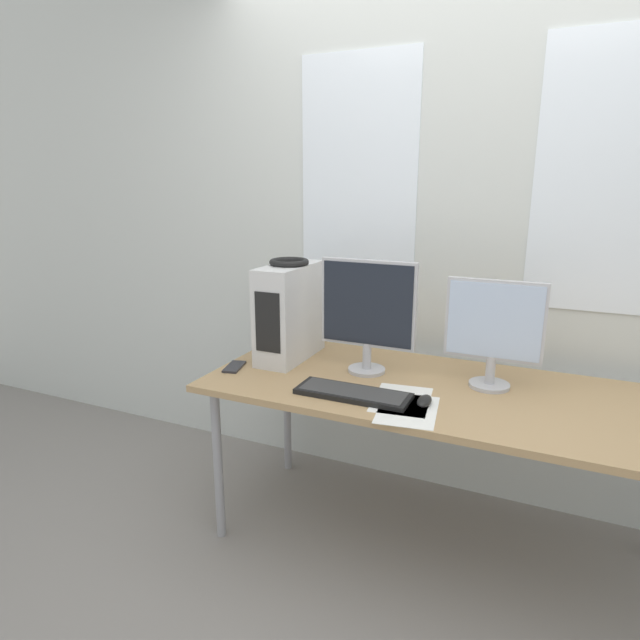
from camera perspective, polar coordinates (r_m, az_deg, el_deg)
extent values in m
plane|color=gray|center=(2.29, 8.95, -28.16)|extent=(14.00, 14.00, 0.00)
cube|color=silver|center=(2.61, 15.82, 9.75)|extent=(8.00, 0.06, 2.70)
cube|color=white|center=(2.71, 4.07, 15.02)|extent=(0.60, 0.01, 1.13)
cube|color=white|center=(2.54, 28.71, 13.35)|extent=(0.60, 0.01, 1.13)
cube|color=tan|center=(2.23, 12.51, -7.42)|extent=(1.90, 0.80, 0.03)
cylinder|color=#99999E|center=(2.44, -10.82, -14.87)|extent=(0.04, 0.04, 0.71)
cylinder|color=#99999E|center=(2.93, -3.51, -9.41)|extent=(0.04, 0.04, 0.71)
cube|color=silver|center=(2.48, -3.23, 0.84)|extent=(0.17, 0.41, 0.44)
cube|color=black|center=(2.31, -5.62, -0.28)|extent=(0.12, 0.00, 0.26)
torus|color=black|center=(2.44, -3.31, 6.20)|extent=(0.18, 0.18, 0.03)
cylinder|color=#B7B7BC|center=(2.36, 4.99, -5.31)|extent=(0.16, 0.16, 0.02)
cylinder|color=#B7B7BC|center=(2.34, 5.03, -3.79)|extent=(0.04, 0.04, 0.12)
cube|color=#B7B7BC|center=(2.28, 5.16, 1.76)|extent=(0.42, 0.03, 0.37)
cube|color=black|center=(2.26, 5.02, 1.68)|extent=(0.39, 0.00, 0.35)
cylinder|color=#B7B7BC|center=(2.29, 17.59, -6.61)|extent=(0.16, 0.16, 0.02)
cylinder|color=#B7B7BC|center=(2.27, 17.72, -5.06)|extent=(0.04, 0.04, 0.12)
cube|color=#B7B7BC|center=(2.21, 18.13, -0.01)|extent=(0.38, 0.03, 0.32)
cube|color=silver|center=(2.20, 18.08, -0.11)|extent=(0.36, 0.00, 0.30)
cube|color=black|center=(2.10, 3.54, -7.84)|extent=(0.45, 0.16, 0.02)
cube|color=#383838|center=(2.10, 3.55, -7.55)|extent=(0.41, 0.13, 0.00)
ellipsoid|color=black|center=(2.05, 11.07, -8.48)|extent=(0.05, 0.11, 0.03)
cube|color=#232328|center=(2.43, -9.12, -4.95)|extent=(0.10, 0.16, 0.01)
cube|color=white|center=(2.09, 8.70, -8.38)|extent=(0.25, 0.32, 0.00)
cube|color=white|center=(2.00, 9.33, -9.43)|extent=(0.25, 0.32, 0.00)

